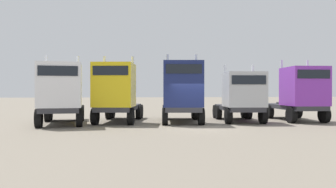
{
  "coord_description": "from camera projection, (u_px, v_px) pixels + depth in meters",
  "views": [
    {
      "loc": [
        -4.09,
        -17.44,
        2.03
      ],
      "look_at": [
        -0.95,
        4.43,
        1.87
      ],
      "focal_mm": 34.38,
      "sensor_mm": 36.0,
      "label": 1
    }
  ],
  "objects": [
    {
      "name": "semi_truck_silver",
      "position": [
        241.0,
        96.0,
        21.29
      ],
      "size": [
        3.16,
        5.93,
        3.87
      ],
      "rotation": [
        0.0,
        0.0,
        -1.69
      ],
      "color": "#333338",
      "rests_on": "ground"
    },
    {
      "name": "ground",
      "position": [
        196.0,
        128.0,
        17.86
      ],
      "size": [
        200.0,
        200.0,
        0.0
      ],
      "primitive_type": "plane",
      "color": "gray"
    },
    {
      "name": "semi_truck_navy",
      "position": [
        182.0,
        92.0,
        20.55
      ],
      "size": [
        3.31,
        6.39,
        4.49
      ],
      "rotation": [
        0.0,
        0.0,
        -1.7
      ],
      "color": "#333338",
      "rests_on": "ground"
    },
    {
      "name": "semi_truck_white",
      "position": [
        61.0,
        93.0,
        19.4
      ],
      "size": [
        3.12,
        6.45,
        4.3
      ],
      "rotation": [
        0.0,
        0.0,
        -1.48
      ],
      "color": "#333338",
      "rests_on": "ground"
    },
    {
      "name": "semi_truck_yellow",
      "position": [
        116.0,
        93.0,
        20.74
      ],
      "size": [
        3.55,
        6.67,
        4.4
      ],
      "rotation": [
        0.0,
        0.0,
        -1.74
      ],
      "color": "#333338",
      "rests_on": "ground"
    },
    {
      "name": "semi_truck_purple",
      "position": [
        300.0,
        93.0,
        21.89
      ],
      "size": [
        2.95,
        6.2,
        4.25
      ],
      "rotation": [
        0.0,
        0.0,
        -1.64
      ],
      "color": "#333338",
      "rests_on": "ground"
    }
  ]
}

